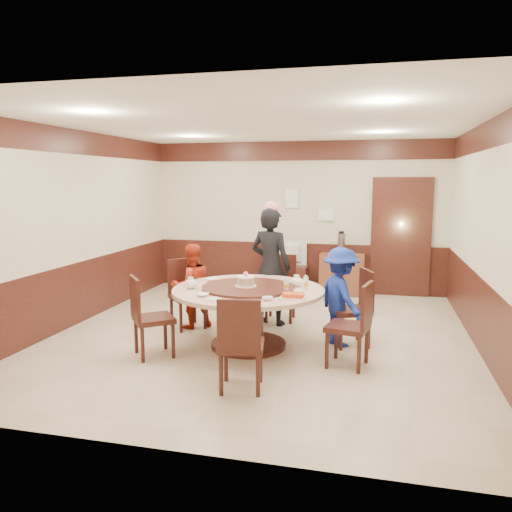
% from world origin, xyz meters
% --- Properties ---
extents(room, '(6.00, 6.04, 2.84)m').
position_xyz_m(room, '(0.01, 0.01, 1.08)').
color(room, beige).
rests_on(room, ground).
extents(banquet_table, '(1.89, 1.89, 0.78)m').
position_xyz_m(banquet_table, '(-0.05, -0.47, 0.53)').
color(banquet_table, '#3B1812').
rests_on(banquet_table, ground).
extents(chair_0, '(0.59, 0.58, 0.97)m').
position_xyz_m(chair_0, '(1.21, -0.10, 0.30)').
color(chair_0, '#3B1812').
rests_on(chair_0, ground).
extents(chair_1, '(0.46, 0.47, 0.97)m').
position_xyz_m(chair_1, '(0.11, 0.84, 0.30)').
color(chair_1, '#3B1812').
rests_on(chair_1, ground).
extents(chair_2, '(0.62, 0.62, 0.97)m').
position_xyz_m(chair_2, '(-1.11, 0.14, 0.30)').
color(chair_2, '#3B1812').
rests_on(chair_2, ground).
extents(chair_3, '(0.62, 0.62, 0.97)m').
position_xyz_m(chair_3, '(-1.08, -1.07, 0.30)').
color(chair_3, '#3B1812').
rests_on(chair_3, ground).
extents(chair_4, '(0.51, 0.51, 0.97)m').
position_xyz_m(chair_4, '(0.21, -1.76, 0.30)').
color(chair_4, '#3B1812').
rests_on(chair_4, ground).
extents(chair_5, '(0.53, 0.52, 0.97)m').
position_xyz_m(chair_5, '(1.22, -0.85, 0.30)').
color(chair_5, '#3B1812').
rests_on(chair_5, ground).
extents(person_standing, '(0.71, 0.57, 1.70)m').
position_xyz_m(person_standing, '(0.00, 0.60, 0.85)').
color(person_standing, black).
rests_on(person_standing, ground).
extents(person_red, '(0.74, 0.72, 1.20)m').
position_xyz_m(person_red, '(-1.05, 0.16, 0.60)').
color(person_red, '#B82E18').
rests_on(person_red, ground).
extents(person_blue, '(0.85, 0.93, 1.26)m').
position_xyz_m(person_blue, '(1.06, -0.13, 0.63)').
color(person_blue, navy).
rests_on(person_blue, ground).
extents(birthday_cake, '(0.27, 0.27, 0.19)m').
position_xyz_m(birthday_cake, '(-0.08, -0.49, 0.84)').
color(birthday_cake, white).
rests_on(birthday_cake, banquet_table).
extents(teapot_left, '(0.17, 0.15, 0.13)m').
position_xyz_m(teapot_left, '(-0.75, -0.65, 0.81)').
color(teapot_left, white).
rests_on(teapot_left, banquet_table).
extents(teapot_right, '(0.17, 0.15, 0.13)m').
position_xyz_m(teapot_right, '(0.51, -0.20, 0.81)').
color(teapot_right, white).
rests_on(teapot_right, banquet_table).
extents(bowl_0, '(0.17, 0.17, 0.04)m').
position_xyz_m(bowl_0, '(-0.63, -0.15, 0.77)').
color(bowl_0, white).
rests_on(bowl_0, banquet_table).
extents(bowl_1, '(0.12, 0.12, 0.04)m').
position_xyz_m(bowl_1, '(0.31, -1.02, 0.77)').
color(bowl_1, white).
rests_on(bowl_1, banquet_table).
extents(bowl_2, '(0.14, 0.14, 0.04)m').
position_xyz_m(bowl_2, '(-0.46, -1.01, 0.77)').
color(bowl_2, white).
rests_on(bowl_2, banquet_table).
extents(bowl_3, '(0.13, 0.13, 0.04)m').
position_xyz_m(bowl_3, '(0.60, -0.58, 0.77)').
color(bowl_3, white).
rests_on(bowl_3, banquet_table).
extents(saucer_near, '(0.18, 0.18, 0.01)m').
position_xyz_m(saucer_near, '(-0.30, -1.12, 0.76)').
color(saucer_near, white).
rests_on(saucer_near, banquet_table).
extents(saucer_far, '(0.18, 0.18, 0.01)m').
position_xyz_m(saucer_far, '(0.40, 0.03, 0.76)').
color(saucer_far, white).
rests_on(saucer_far, banquet_table).
extents(shrimp_platter, '(0.30, 0.20, 0.06)m').
position_xyz_m(shrimp_platter, '(0.58, -0.87, 0.78)').
color(shrimp_platter, white).
rests_on(shrimp_platter, banquet_table).
extents(bottle_0, '(0.06, 0.06, 0.16)m').
position_xyz_m(bottle_0, '(0.44, -0.54, 0.83)').
color(bottle_0, white).
rests_on(bottle_0, banquet_table).
extents(bottle_1, '(0.06, 0.06, 0.16)m').
position_xyz_m(bottle_1, '(0.65, -0.38, 0.83)').
color(bottle_1, white).
rests_on(bottle_1, banquet_table).
extents(tv_stand, '(0.85, 0.45, 0.50)m').
position_xyz_m(tv_stand, '(-0.18, 2.75, 0.25)').
color(tv_stand, '#3B1812').
rests_on(tv_stand, ground).
extents(television, '(0.82, 0.24, 0.47)m').
position_xyz_m(television, '(-0.18, 2.75, 0.73)').
color(television, gray).
rests_on(television, tv_stand).
extents(side_cabinet, '(0.80, 0.40, 0.75)m').
position_xyz_m(side_cabinet, '(0.88, 2.78, 0.38)').
color(side_cabinet, brown).
rests_on(side_cabinet, ground).
extents(thermos, '(0.15, 0.15, 0.38)m').
position_xyz_m(thermos, '(0.85, 2.78, 0.94)').
color(thermos, silver).
rests_on(thermos, side_cabinet).
extents(notice_left, '(0.25, 0.00, 0.35)m').
position_xyz_m(notice_left, '(-0.10, 2.96, 1.75)').
color(notice_left, white).
rests_on(notice_left, room).
extents(notice_right, '(0.30, 0.00, 0.22)m').
position_xyz_m(notice_right, '(0.55, 2.96, 1.45)').
color(notice_right, white).
rests_on(notice_right, room).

